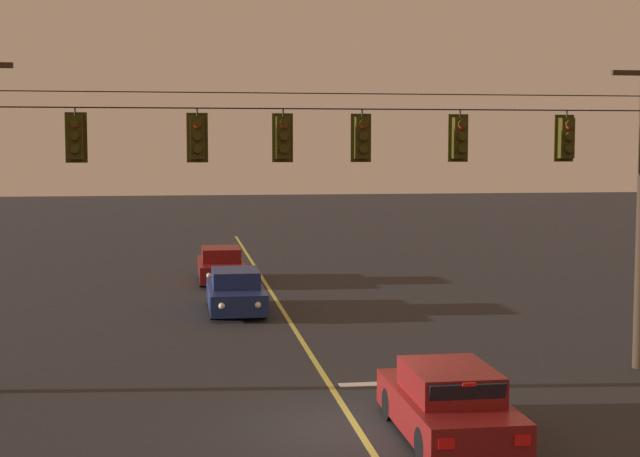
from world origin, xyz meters
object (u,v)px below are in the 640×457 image
at_px(car_waiting_near_lane, 448,405).
at_px(traffic_light_centre, 283,138).
at_px(traffic_light_rightmost, 460,138).
at_px(traffic_light_far_right, 567,138).
at_px(traffic_light_right_inner, 362,138).
at_px(car_oncoming_trailing, 221,266).
at_px(car_oncoming_lead, 236,292).
at_px(traffic_light_left_inner, 197,137).
at_px(traffic_light_leftmost, 75,137).

bearing_deg(car_waiting_near_lane, traffic_light_centre, 117.96).
xyz_separation_m(traffic_light_rightmost, traffic_light_far_right, (2.63, 0.00, 0.00)).
xyz_separation_m(traffic_light_right_inner, traffic_light_far_right, (4.96, 0.00, 0.00)).
bearing_deg(traffic_light_far_right, car_oncoming_trailing, 114.45).
xyz_separation_m(car_oncoming_lead, car_oncoming_trailing, (-0.17, 7.02, 0.00)).
bearing_deg(traffic_light_right_inner, traffic_light_left_inner, 180.00).
distance_m(traffic_light_right_inner, car_oncoming_trailing, 17.47).
xyz_separation_m(traffic_light_leftmost, car_oncoming_trailing, (3.88, 16.54, -5.00)).
relative_size(car_waiting_near_lane, car_oncoming_lead, 0.98).
xyz_separation_m(car_waiting_near_lane, car_oncoming_lead, (-3.11, 14.33, -0.00)).
xyz_separation_m(traffic_light_leftmost, traffic_light_centre, (4.61, 0.00, 0.00)).
xyz_separation_m(car_waiting_near_lane, car_oncoming_trailing, (-3.28, 21.34, -0.00)).
distance_m(traffic_light_left_inner, car_oncoming_trailing, 17.32).
relative_size(traffic_light_rightmost, car_waiting_near_lane, 0.28).
distance_m(traffic_light_leftmost, car_waiting_near_lane, 9.97).
bearing_deg(traffic_light_far_right, traffic_light_left_inner, 180.00).
height_order(car_oncoming_lead, car_oncoming_trailing, same).
bearing_deg(traffic_light_rightmost, traffic_light_leftmost, 180.00).
height_order(traffic_light_right_inner, traffic_light_far_right, same).
bearing_deg(traffic_light_left_inner, traffic_light_centre, 0.00).
relative_size(traffic_light_rightmost, car_oncoming_trailing, 0.28).
relative_size(traffic_light_left_inner, traffic_light_far_right, 1.00).
bearing_deg(car_waiting_near_lane, traffic_light_leftmost, 146.15).
xyz_separation_m(traffic_light_leftmost, car_oncoming_lead, (4.05, 9.52, -5.00)).
bearing_deg(car_oncoming_lead, traffic_light_leftmost, -113.04).
bearing_deg(traffic_light_far_right, traffic_light_leftmost, 180.00).
bearing_deg(traffic_light_left_inner, car_waiting_near_lane, -46.93).
relative_size(traffic_light_right_inner, car_waiting_near_lane, 0.28).
bearing_deg(traffic_light_centre, car_waiting_near_lane, -62.04).
bearing_deg(car_oncoming_lead, traffic_light_centre, -86.63).
height_order(traffic_light_far_right, car_oncoming_lead, traffic_light_far_right).
bearing_deg(traffic_light_left_inner, car_oncoming_trailing, 85.82).
height_order(traffic_light_centre, traffic_light_right_inner, same).
relative_size(traffic_light_rightmost, car_oncoming_lead, 0.28).
bearing_deg(traffic_light_rightmost, traffic_light_left_inner, 180.00).
relative_size(traffic_light_left_inner, car_oncoming_lead, 0.28).
bearing_deg(traffic_light_right_inner, traffic_light_centre, 180.00).
xyz_separation_m(traffic_light_far_right, car_oncoming_trailing, (-7.52, 16.54, -5.00)).
distance_m(car_waiting_near_lane, car_oncoming_lead, 14.66).
relative_size(traffic_light_right_inner, car_oncoming_trailing, 0.28).
xyz_separation_m(traffic_light_far_right, car_oncoming_lead, (-7.35, 9.52, -5.00)).
bearing_deg(car_oncoming_trailing, traffic_light_leftmost, -103.20).
bearing_deg(traffic_light_rightmost, car_waiting_near_lane, -108.58).
relative_size(traffic_light_left_inner, car_waiting_near_lane, 0.28).
bearing_deg(car_waiting_near_lane, traffic_light_rightmost, 71.42).
relative_size(traffic_light_left_inner, traffic_light_centre, 1.00).
relative_size(traffic_light_centre, traffic_light_rightmost, 1.00).
distance_m(traffic_light_right_inner, traffic_light_rightmost, 2.33).
relative_size(traffic_light_right_inner, traffic_light_far_right, 1.00).
distance_m(traffic_light_leftmost, car_oncoming_trailing, 17.71).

